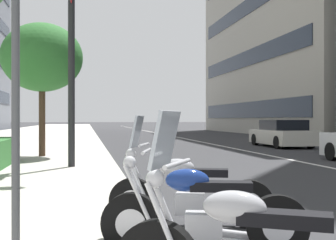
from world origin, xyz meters
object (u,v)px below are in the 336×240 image
at_px(motorcycle_by_sign_pole, 201,215).
at_px(motorcycle_under_tarp, 187,193).
at_px(parking_sign_by_curb, 16,59).
at_px(car_following_behind, 282,134).
at_px(street_tree_by_lamp_post, 42,58).

height_order(motorcycle_by_sign_pole, motorcycle_under_tarp, motorcycle_under_tarp).
xyz_separation_m(motorcycle_under_tarp, parking_sign_by_curb, (-2.40, 1.82, 1.42)).
relative_size(motorcycle_by_sign_pole, parking_sign_by_curb, 0.74).
height_order(car_following_behind, street_tree_by_lamp_post, street_tree_by_lamp_post).
distance_m(motorcycle_by_sign_pole, car_following_behind, 19.08).
bearing_deg(motorcycle_by_sign_pole, car_following_behind, -101.95).
relative_size(motorcycle_under_tarp, street_tree_by_lamp_post, 0.47).
bearing_deg(parking_sign_by_curb, motorcycle_under_tarp, -37.14).
bearing_deg(car_following_behind, motorcycle_under_tarp, 152.21).
relative_size(motorcycle_by_sign_pole, street_tree_by_lamp_post, 0.47).
bearing_deg(motorcycle_under_tarp, parking_sign_by_curb, 71.16).
distance_m(car_following_behind, parking_sign_by_curb, 20.91).
height_order(motorcycle_under_tarp, street_tree_by_lamp_post, street_tree_by_lamp_post).
height_order(motorcycle_under_tarp, car_following_behind, motorcycle_under_tarp).
height_order(motorcycle_by_sign_pole, parking_sign_by_curb, parking_sign_by_curb).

